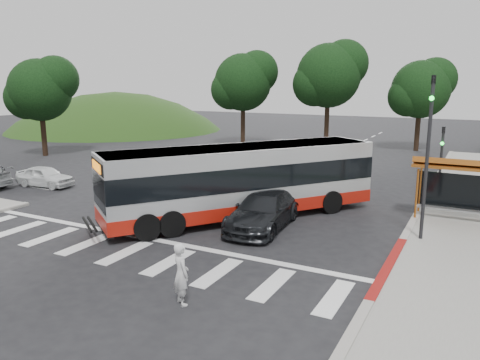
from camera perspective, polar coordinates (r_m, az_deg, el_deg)
The scene contains 17 objects.
ground at distance 21.93m, azimuth -5.19°, elevation -4.73°, with size 140.00×140.00×0.00m, color black.
sidewalk_east at distance 26.37m, azimuth 25.84°, elevation -2.91°, with size 4.00×40.00×0.12m, color gray.
curb_east at distance 26.48m, azimuth 21.53°, elevation -2.45°, with size 0.30×40.00×0.15m, color #9E9991.
curb_east_red at distance 16.98m, azimuth 17.66°, elevation -10.03°, with size 0.32×6.00×0.15m, color maroon.
hillside_nw at distance 64.77m, azimuth -14.77°, elevation 5.95°, with size 44.00×44.00×10.00m, color #264716.
crosswalk_ladder at distance 18.15m, azimuth -13.84°, elevation -8.60°, with size 18.00×2.60×0.01m, color silver.
bus_shelter at distance 23.07m, azimuth 25.58°, elevation 0.98°, with size 4.20×1.60×2.86m.
traffic_signal_ne_tall at distance 19.36m, azimuth 21.97°, elevation 3.98°, with size 0.18×0.37×6.50m.
traffic_signal_ne_short at distance 26.45m, azimuth 23.33°, elevation 2.71°, with size 0.18×0.37×4.00m.
tree_north_a at distance 45.70m, azimuth 10.86°, elevation 12.52°, with size 6.60×6.15×10.17m.
tree_north_b at distance 46.01m, azimuth 21.26°, elevation 10.36°, with size 5.72×5.33×8.43m.
tree_north_c at distance 46.85m, azimuth 0.48°, elevation 11.93°, with size 6.16×5.74×9.30m.
tree_west_a at distance 43.37m, azimuth -23.09°, elevation 10.17°, with size 5.72×5.33×8.43m.
transit_bus at distance 21.73m, azimuth 0.27°, elevation -0.28°, with size 2.81×12.95×3.35m, color #AFB1B3, non-canonical shape.
pedestrian at distance 13.63m, azimuth -7.20°, elevation -11.28°, with size 0.67×0.44×1.82m, color silver.
dark_sedan at distance 20.41m, azimuth 2.87°, elevation -3.72°, with size 2.15×5.29×1.54m, color black.
west_car_white at distance 30.73m, azimuth -22.70°, elevation 0.41°, with size 1.48×3.69×1.26m, color white.
Camera 1 is at (11.45, -17.63, 6.25)m, focal length 35.00 mm.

